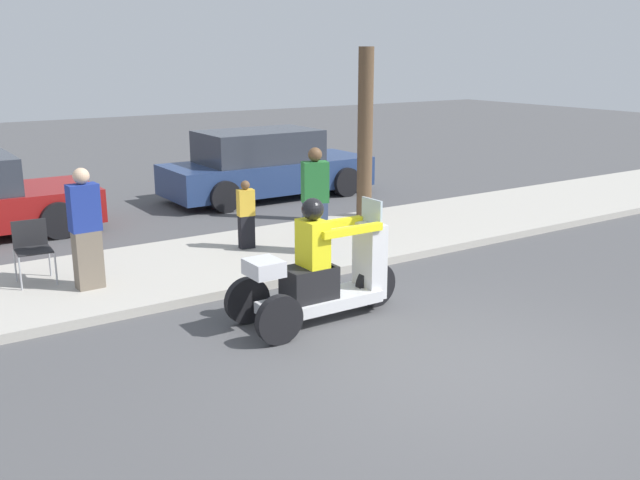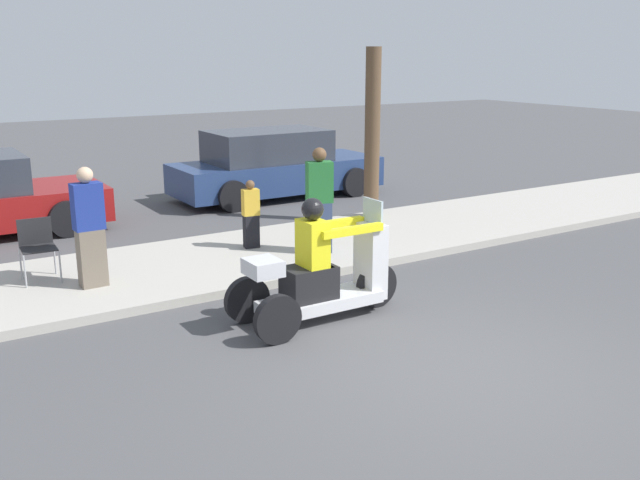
{
  "view_description": "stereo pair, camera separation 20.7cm",
  "coord_description": "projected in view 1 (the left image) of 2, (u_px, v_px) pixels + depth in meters",
  "views": [
    {
      "loc": [
        -4.87,
        -4.77,
        3.12
      ],
      "look_at": [
        -0.43,
        1.92,
        0.99
      ],
      "focal_mm": 40.0,
      "sensor_mm": 36.0,
      "label": 1
    },
    {
      "loc": [
        -4.69,
        -4.88,
        3.12
      ],
      "look_at": [
        -0.43,
        1.92,
        0.99
      ],
      "focal_mm": 40.0,
      "sensor_mm": 36.0,
      "label": 2
    }
  ],
  "objects": [
    {
      "name": "motorcycle_trike",
      "position": [
        321.0,
        277.0,
        8.43
      ],
      "size": [
        2.18,
        0.85,
        1.5
      ],
      "color": "black",
      "rests_on": "ground"
    },
    {
      "name": "parked_car_lot_center",
      "position": [
        265.0,
        166.0,
        15.48
      ],
      "size": [
        4.56,
        1.92,
        1.48
      ],
      "color": "navy",
      "rests_on": "ground"
    },
    {
      "name": "tree_trunk",
      "position": [
        365.0,
        134.0,
        12.99
      ],
      "size": [
        0.28,
        0.28,
        3.08
      ],
      "color": "brown",
      "rests_on": "sidewalk_strip"
    },
    {
      "name": "folding_chair_set_back",
      "position": [
        32.0,
        245.0,
        9.47
      ],
      "size": [
        0.49,
        0.49,
        0.82
      ],
      "color": "#A5A8AD",
      "rests_on": "sidewalk_strip"
    },
    {
      "name": "spectator_end_of_line",
      "position": [
        315.0,
        203.0,
        10.77
      ],
      "size": [
        0.44,
        0.34,
        1.61
      ],
      "color": "#38476B",
      "rests_on": "sidewalk_strip"
    },
    {
      "name": "spectator_far_back",
      "position": [
        246.0,
        216.0,
        11.07
      ],
      "size": [
        0.27,
        0.18,
        1.07
      ],
      "color": "black",
      "rests_on": "sidewalk_strip"
    },
    {
      "name": "ground_plane",
      "position": [
        460.0,
        368.0,
        7.24
      ],
      "size": [
        60.0,
        60.0,
        0.0
      ],
      "primitive_type": "plane",
      "color": "#4C4C4F"
    },
    {
      "name": "sidewalk_strip",
      "position": [
        247.0,
        257.0,
        10.93
      ],
      "size": [
        28.0,
        2.8,
        0.12
      ],
      "color": "#B2ADA3",
      "rests_on": "ground"
    },
    {
      "name": "spectator_near_curb",
      "position": [
        86.0,
        231.0,
        9.13
      ],
      "size": [
        0.39,
        0.24,
        1.58
      ],
      "color": "#726656",
      "rests_on": "sidewalk_strip"
    }
  ]
}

